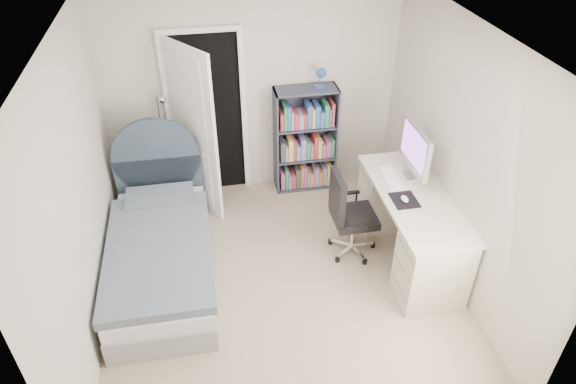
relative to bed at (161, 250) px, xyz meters
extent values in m
cube|color=gray|center=(1.16, -0.35, -0.32)|extent=(3.40, 3.60, 0.05)
cube|color=white|center=(1.16, -0.35, 2.23)|extent=(3.40, 3.60, 0.05)
cube|color=beige|center=(1.16, 1.47, 0.96)|extent=(3.40, 0.05, 2.50)
cube|color=beige|center=(1.16, -2.18, 0.96)|extent=(3.40, 0.05, 2.50)
cube|color=beige|center=(-0.57, -0.35, 0.96)|extent=(0.05, 3.60, 2.50)
cube|color=beige|center=(2.88, -0.35, 0.96)|extent=(0.05, 3.60, 2.50)
cube|color=black|center=(0.61, 1.44, 0.71)|extent=(0.80, 0.01, 2.00)
cube|color=white|center=(0.18, 1.42, 0.71)|extent=(0.06, 0.06, 2.00)
cube|color=white|center=(1.04, 1.42, 0.71)|extent=(0.06, 0.06, 2.00)
cube|color=white|center=(0.61, 1.42, 1.74)|extent=(0.92, 0.06, 0.06)
cube|color=white|center=(0.44, 1.09, 0.71)|extent=(0.49, 0.68, 2.00)
cube|color=gray|center=(0.00, -0.10, -0.16)|extent=(0.96, 2.02, 0.26)
cube|color=silver|center=(0.00, -0.10, 0.04)|extent=(0.95, 1.98, 0.16)
cube|color=slate|center=(0.00, -0.20, 0.16)|extent=(1.00, 1.72, 0.10)
cube|color=slate|center=(0.00, 0.62, 0.18)|extent=(0.72, 0.41, 0.12)
cube|color=#323E4D|center=(0.00, 0.95, 0.11)|extent=(0.96, 0.06, 0.81)
cylinder|color=#323E4D|center=(0.00, 0.95, 0.52)|extent=(0.96, 0.06, 0.96)
cylinder|color=tan|center=(-0.36, 1.01, -0.04)|extent=(0.04, 0.04, 0.50)
cylinder|color=tan|center=(-0.36, 1.34, -0.04)|extent=(0.04, 0.04, 0.50)
cylinder|color=tan|center=(-0.02, 1.01, -0.04)|extent=(0.04, 0.04, 0.50)
cylinder|color=tan|center=(-0.02, 1.34, -0.04)|extent=(0.04, 0.04, 0.50)
cube|color=tan|center=(-0.19, 1.18, 0.19)|extent=(0.40, 0.40, 0.03)
cube|color=tan|center=(-0.19, 1.18, -0.12)|extent=(0.36, 0.36, 0.02)
cube|color=#B24C33|center=(-0.24, 1.18, 0.22)|extent=(0.16, 0.22, 0.03)
cube|color=#3F598C|center=(-0.24, 1.18, 0.25)|extent=(0.15, 0.21, 0.03)
cube|color=#D8CC7F|center=(-0.24, 1.18, 0.28)|extent=(0.14, 0.20, 0.03)
cylinder|color=silver|center=(0.08, 1.35, -0.28)|extent=(0.19, 0.19, 0.02)
cylinder|color=silver|center=(0.08, 1.35, 0.39)|extent=(0.02, 0.02, 1.34)
sphere|color=silver|center=(0.13, 1.31, 1.03)|extent=(0.08, 0.08, 0.08)
cube|color=#36394A|center=(1.39, 1.29, 0.37)|extent=(0.02, 0.32, 1.33)
cube|color=#36394A|center=(2.12, 1.29, 0.37)|extent=(0.02, 0.32, 1.33)
cube|color=#36394A|center=(1.75, 1.29, 1.03)|extent=(0.74, 0.32, 0.02)
cube|color=#36394A|center=(1.75, 1.29, -0.28)|extent=(0.74, 0.32, 0.02)
cube|color=#36394A|center=(1.75, 1.44, 0.37)|extent=(0.74, 0.01, 1.33)
cube|color=#36394A|center=(1.75, 1.29, 0.13)|extent=(0.70, 0.30, 0.02)
cube|color=#36394A|center=(1.75, 1.29, 0.56)|extent=(0.70, 0.30, 0.02)
cylinder|color=#224796|center=(1.91, 1.29, 1.05)|extent=(0.13, 0.13, 0.02)
cylinder|color=silver|center=(1.91, 1.29, 1.13)|extent=(0.02, 0.02, 0.17)
sphere|color=#224796|center=(1.91, 1.25, 1.23)|extent=(0.12, 0.12, 0.12)
cube|color=#994C7F|center=(1.46, 1.27, -0.14)|extent=(0.05, 0.22, 0.23)
cube|color=#337F4C|center=(1.51, 1.27, -0.12)|extent=(0.04, 0.22, 0.28)
cube|color=#7F72B2|center=(1.55, 1.27, -0.17)|extent=(0.03, 0.22, 0.18)
cube|color=#B23333|center=(1.60, 1.27, -0.16)|extent=(0.05, 0.22, 0.19)
cube|color=#3F3F3F|center=(1.65, 1.27, -0.13)|extent=(0.06, 0.22, 0.26)
cube|color=orange|center=(1.70, 1.27, -0.11)|extent=(0.03, 0.22, 0.29)
cube|color=#994C7F|center=(1.74, 1.27, -0.12)|extent=(0.04, 0.22, 0.28)
cube|color=#7F72B2|center=(1.78, 1.27, -0.16)|extent=(0.03, 0.22, 0.20)
cube|color=orange|center=(1.83, 1.27, -0.17)|extent=(0.04, 0.22, 0.18)
cube|color=#7F72B2|center=(1.89, 1.27, -0.14)|extent=(0.06, 0.22, 0.23)
cube|color=orange|center=(1.94, 1.27, -0.16)|extent=(0.04, 0.22, 0.20)
cube|color=#7F72B2|center=(1.99, 1.27, -0.14)|extent=(0.05, 0.22, 0.24)
cube|color=#D8BF4C|center=(2.05, 1.27, -0.12)|extent=(0.05, 0.22, 0.29)
cube|color=#3F3F3F|center=(1.46, 1.27, 0.28)|extent=(0.05, 0.22, 0.25)
cube|color=#7F72B2|center=(1.51, 1.27, 0.26)|extent=(0.03, 0.22, 0.20)
cube|color=#D8BF4C|center=(1.56, 1.27, 0.29)|extent=(0.06, 0.22, 0.28)
cube|color=#B23333|center=(1.61, 1.27, 0.29)|extent=(0.03, 0.22, 0.27)
cube|color=#7F72B2|center=(1.65, 1.27, 0.25)|extent=(0.05, 0.22, 0.19)
cube|color=#7F72B2|center=(1.71, 1.27, 0.29)|extent=(0.06, 0.22, 0.27)
cube|color=#337F4C|center=(1.77, 1.27, 0.27)|extent=(0.05, 0.22, 0.23)
cube|color=#994C7F|center=(1.82, 1.27, 0.25)|extent=(0.04, 0.22, 0.20)
cube|color=#B23333|center=(1.87, 1.27, 0.30)|extent=(0.04, 0.22, 0.29)
cube|color=#D8BF4C|center=(1.92, 1.27, 0.28)|extent=(0.04, 0.22, 0.24)
cube|color=#994C7F|center=(1.97, 1.27, 0.24)|extent=(0.05, 0.22, 0.18)
cube|color=#994C7F|center=(2.03, 1.27, 0.26)|extent=(0.06, 0.22, 0.21)
cube|color=#337F4C|center=(2.08, 1.27, 0.27)|extent=(0.03, 0.22, 0.23)
cube|color=#B23333|center=(1.45, 1.27, 0.68)|extent=(0.04, 0.22, 0.21)
cube|color=#337F4C|center=(1.49, 1.27, 0.73)|extent=(0.04, 0.22, 0.29)
cube|color=#335999|center=(1.54, 1.27, 0.72)|extent=(0.03, 0.22, 0.29)
cube|color=#7F72B2|center=(1.58, 1.27, 0.69)|extent=(0.03, 0.22, 0.22)
cube|color=#B23333|center=(1.62, 1.27, 0.68)|extent=(0.05, 0.22, 0.20)
cube|color=#7F72B2|center=(1.68, 1.27, 0.67)|extent=(0.06, 0.22, 0.18)
cube|color=#B23333|center=(1.73, 1.27, 0.67)|extent=(0.03, 0.22, 0.19)
cube|color=#335999|center=(1.78, 1.27, 0.72)|extent=(0.05, 0.22, 0.29)
cube|color=#D8BF4C|center=(1.83, 1.27, 0.70)|extent=(0.03, 0.22, 0.23)
cube|color=#335999|center=(1.87, 1.27, 0.72)|extent=(0.05, 0.22, 0.28)
cube|color=#335999|center=(1.93, 1.27, 0.68)|extent=(0.05, 0.22, 0.20)
cube|color=#337F4C|center=(1.98, 1.27, 0.72)|extent=(0.05, 0.22, 0.28)
cube|color=#335999|center=(2.03, 1.27, 0.69)|extent=(0.03, 0.22, 0.23)
cube|color=#B23333|center=(2.06, 1.27, 0.73)|extent=(0.03, 0.22, 0.29)
cube|color=beige|center=(2.53, -0.26, 0.50)|extent=(0.67, 1.66, 0.03)
cube|color=beige|center=(2.53, -0.85, 0.10)|extent=(0.61, 0.44, 0.78)
cube|color=beige|center=(2.53, 0.33, 0.10)|extent=(0.61, 0.44, 0.78)
cube|color=silver|center=(2.64, 0.08, 0.52)|extent=(0.18, 0.18, 0.01)
cube|color=silver|center=(2.67, 0.08, 0.65)|extent=(0.03, 0.07, 0.24)
cube|color=silver|center=(2.61, 0.08, 0.85)|extent=(0.05, 0.62, 0.44)
cube|color=#AD59D8|center=(2.59, 0.08, 0.87)|extent=(0.00, 0.55, 0.36)
cube|color=white|center=(2.39, 0.08, 0.53)|extent=(0.14, 0.44, 0.02)
cube|color=black|center=(2.39, -0.31, 0.52)|extent=(0.24, 0.29, 0.00)
ellipsoid|color=white|center=(2.39, -0.31, 0.54)|extent=(0.07, 0.11, 0.03)
cube|color=silver|center=(2.12, -0.05, -0.24)|extent=(0.25, 0.04, 0.02)
cylinder|color=black|center=(2.24, -0.05, -0.26)|extent=(0.05, 0.05, 0.05)
cube|color=silver|center=(2.03, 0.07, -0.24)|extent=(0.11, 0.25, 0.02)
cylinder|color=black|center=(2.07, 0.19, -0.26)|extent=(0.05, 0.05, 0.05)
cube|color=silver|center=(1.89, 0.02, -0.24)|extent=(0.23, 0.18, 0.02)
cylinder|color=black|center=(1.80, 0.09, -0.26)|extent=(0.05, 0.05, 0.05)
cube|color=silver|center=(1.90, -0.12, -0.24)|extent=(0.23, 0.18, 0.02)
cylinder|color=black|center=(1.80, -0.19, -0.26)|extent=(0.05, 0.05, 0.05)
cube|color=silver|center=(2.03, -0.16, -0.24)|extent=(0.12, 0.25, 0.02)
cylinder|color=black|center=(2.07, -0.28, -0.26)|extent=(0.05, 0.05, 0.05)
cylinder|color=silver|center=(1.99, -0.05, -0.05)|extent=(0.05, 0.05, 0.38)
cube|color=black|center=(1.99, -0.05, 0.16)|extent=(0.44, 0.44, 0.08)
cube|color=black|center=(1.80, -0.05, 0.45)|extent=(0.07, 0.40, 0.50)
cube|color=black|center=(1.98, -0.28, 0.31)|extent=(0.27, 0.04, 0.03)
cube|color=black|center=(1.97, 0.19, 0.31)|extent=(0.27, 0.04, 0.03)
camera|label=1|loc=(0.54, -4.04, 3.47)|focal=32.00mm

